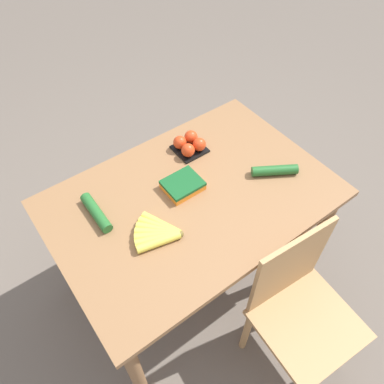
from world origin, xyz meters
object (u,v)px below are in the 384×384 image
at_px(banana_bunch, 159,233).
at_px(chair, 299,310).
at_px(carrot_bag, 183,185).
at_px(cucumber_near, 96,212).
at_px(tomato_pack, 190,144).
at_px(cucumber_far, 275,170).

bearing_deg(banana_bunch, chair, 125.88).
bearing_deg(carrot_bag, cucumber_near, -13.54).
xyz_separation_m(chair, tomato_pack, (-0.03, -0.86, 0.34)).
bearing_deg(banana_bunch, carrot_bag, -146.62).
xyz_separation_m(tomato_pack, cucumber_far, (-0.22, 0.37, -0.01)).
bearing_deg(chair, banana_bunch, 130.35).
height_order(banana_bunch, tomato_pack, tomato_pack).
relative_size(banana_bunch, cucumber_near, 0.93).
bearing_deg(cucumber_far, carrot_bag, -24.75).
bearing_deg(tomato_pack, chair, 88.19).
xyz_separation_m(banana_bunch, carrot_bag, (-0.23, -0.15, 0.01)).
height_order(banana_bunch, cucumber_far, cucumber_far).
bearing_deg(cucumber_near, tomato_pack, -170.72).
relative_size(tomato_pack, carrot_bag, 0.88).
height_order(chair, carrot_bag, chair).
height_order(carrot_bag, cucumber_near, cucumber_near).
xyz_separation_m(chair, cucumber_near, (0.54, -0.77, 0.33)).
bearing_deg(tomato_pack, banana_bunch, 39.76).
relative_size(banana_bunch, cucumber_far, 0.97).
distance_m(banana_bunch, tomato_pack, 0.53).
relative_size(carrot_bag, cucumber_near, 0.78).
bearing_deg(banana_bunch, tomato_pack, -140.24).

